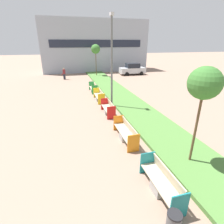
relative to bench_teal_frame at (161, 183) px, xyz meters
The scene contains 12 objects.
planter_grass_strip 6.11m from the bench_teal_frame, 68.25° to the left, with size 2.80×120.00×0.18m.
building_backdrop 30.16m from the bench_teal_frame, 84.12° to the left, with size 18.67×5.21×8.80m.
bench_teal_frame is the anchor object (origin of this frame).
bench_orange_frame 3.76m from the bench_teal_frame, 89.95° to the left, with size 0.65×2.46×0.94m.
bench_red_frame 7.63m from the bench_teal_frame, 90.01° to the left, with size 0.65×2.03×0.94m.
bench_yellow_frame 11.03m from the bench_teal_frame, 90.00° to the left, with size 0.65×2.22×0.94m.
bench_green_frame 14.22m from the bench_teal_frame, 90.01° to the left, with size 0.65×1.98×0.94m.
street_lamp_post 9.59m from the bench_teal_frame, 86.08° to the left, with size 0.24×0.44×6.92m.
sapling_tree_near 3.95m from the bench_teal_frame, 28.15° to the left, with size 1.25×1.25×4.22m.
sapling_tree_far 23.90m from the bench_teal_frame, 85.01° to the left, with size 1.37×1.37×4.78m.
pedestrian_walking 22.42m from the bench_teal_frame, 97.44° to the left, with size 0.53×0.24×1.64m.
parked_car_distant 24.76m from the bench_teal_frame, 70.89° to the left, with size 4.21×2.00×1.86m.
Camera 1 is at (-2.01, 2.17, 4.98)m, focal length 28.00 mm.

